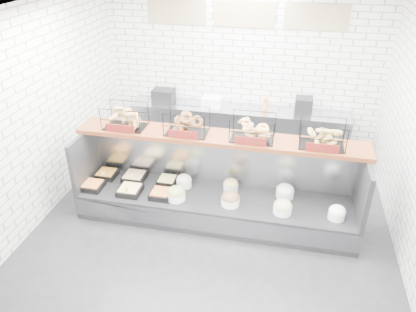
# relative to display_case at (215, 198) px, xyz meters

# --- Properties ---
(ground) EXTENTS (5.50, 5.50, 0.00)m
(ground) POSITION_rel_display_case_xyz_m (0.02, -0.34, -0.33)
(ground) COLOR black
(ground) RESTS_ON ground
(room_shell) EXTENTS (5.02, 5.51, 3.01)m
(room_shell) POSITION_rel_display_case_xyz_m (0.02, 0.26, 1.73)
(room_shell) COLOR white
(room_shell) RESTS_ON ground
(display_case) EXTENTS (4.00, 0.90, 1.20)m
(display_case) POSITION_rel_display_case_xyz_m (0.00, 0.00, 0.00)
(display_case) COLOR black
(display_case) RESTS_ON ground
(bagel_shelf) EXTENTS (4.10, 0.50, 0.40)m
(bagel_shelf) POSITION_rel_display_case_xyz_m (0.02, 0.18, 1.05)
(bagel_shelf) COLOR #502311
(bagel_shelf) RESTS_ON display_case
(prep_counter) EXTENTS (4.00, 0.60, 1.20)m
(prep_counter) POSITION_rel_display_case_xyz_m (0.01, 2.09, 0.14)
(prep_counter) COLOR #93969B
(prep_counter) RESTS_ON ground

